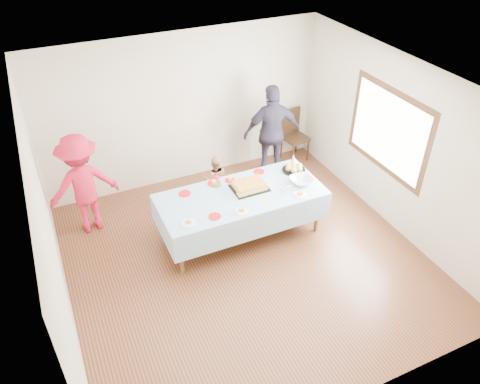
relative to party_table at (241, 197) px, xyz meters
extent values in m
plane|color=#4C2615|center=(-0.18, -0.55, -0.72)|extent=(5.00, 5.00, 0.00)
cube|color=#BDB69B|center=(-0.18, 1.95, 0.63)|extent=(5.00, 0.04, 2.70)
cube|color=#BDB69B|center=(-0.18, -3.05, 0.63)|extent=(5.00, 0.04, 2.70)
cube|color=#BDB69B|center=(-2.68, -0.55, 0.63)|extent=(0.04, 5.00, 2.70)
cube|color=#BDB69B|center=(2.32, -0.55, 0.63)|extent=(0.04, 5.00, 2.70)
cube|color=white|center=(-0.18, -0.55, 1.98)|extent=(5.00, 5.00, 0.04)
cube|color=#472B16|center=(2.29, -0.35, 0.78)|extent=(0.03, 1.75, 1.35)
cylinder|color=brown|center=(-1.12, -0.42, -0.36)|extent=(0.06, 0.06, 0.73)
cylinder|color=brown|center=(1.12, -0.42, -0.36)|extent=(0.06, 0.06, 0.73)
cylinder|color=brown|center=(-1.12, 0.42, -0.36)|extent=(0.06, 0.06, 0.73)
cylinder|color=brown|center=(1.12, 0.42, -0.36)|extent=(0.06, 0.06, 0.73)
cube|color=brown|center=(0.00, 0.00, 0.03)|extent=(2.40, 1.00, 0.04)
cube|color=white|center=(0.00, 0.00, 0.05)|extent=(2.50, 1.10, 0.01)
cube|color=black|center=(0.18, 0.08, 0.06)|extent=(0.54, 0.42, 0.02)
cube|color=#F9D35E|center=(0.18, 0.08, 0.10)|extent=(0.46, 0.34, 0.07)
cube|color=#B6702A|center=(0.18, 0.08, 0.14)|extent=(0.46, 0.34, 0.01)
cylinder|color=black|center=(1.04, 0.23, 0.07)|extent=(0.38, 0.38, 0.02)
sphere|color=#DDB96C|center=(1.14, 0.23, 0.12)|extent=(0.09, 0.09, 0.09)
sphere|color=#DDB96C|center=(1.09, 0.32, 0.12)|extent=(0.09, 0.09, 0.09)
sphere|color=#DDB96C|center=(0.99, 0.32, 0.12)|extent=(0.09, 0.09, 0.09)
sphere|color=#DDB96C|center=(0.94, 0.23, 0.12)|extent=(0.09, 0.09, 0.09)
sphere|color=#DDB96C|center=(0.99, 0.15, 0.12)|extent=(0.09, 0.09, 0.09)
sphere|color=#DDB96C|center=(1.09, 0.15, 0.12)|extent=(0.09, 0.09, 0.09)
sphere|color=#DDB96C|center=(1.04, 0.23, 0.12)|extent=(0.09, 0.09, 0.09)
imported|color=silver|center=(0.97, -0.12, 0.10)|extent=(0.35, 0.35, 0.09)
cone|color=white|center=(1.12, 0.40, 0.15)|extent=(0.11, 0.11, 0.19)
cylinder|color=red|center=(-0.76, 0.35, 0.06)|extent=(0.19, 0.19, 0.01)
cylinder|color=red|center=(-0.26, 0.43, 0.06)|extent=(0.20, 0.20, 0.01)
cylinder|color=red|center=(0.00, 0.40, 0.06)|extent=(0.16, 0.16, 0.01)
cylinder|color=red|center=(0.52, 0.43, 0.06)|extent=(0.17, 0.17, 0.01)
cylinder|color=red|center=(-0.56, -0.34, 0.06)|extent=(0.18, 0.18, 0.01)
cylinder|color=white|center=(-0.94, -0.33, 0.06)|extent=(0.21, 0.21, 0.01)
cylinder|color=white|center=(-0.17, -0.40, 0.06)|extent=(0.20, 0.20, 0.01)
cylinder|color=white|center=(0.79, -0.39, 0.06)|extent=(0.20, 0.20, 0.01)
cylinder|color=black|center=(1.77, 1.44, -0.50)|extent=(0.04, 0.04, 0.44)
cylinder|color=black|center=(2.13, 1.49, -0.50)|extent=(0.04, 0.04, 0.44)
cylinder|color=black|center=(1.71, 1.81, -0.50)|extent=(0.04, 0.04, 0.44)
cylinder|color=black|center=(2.08, 1.86, -0.50)|extent=(0.04, 0.04, 0.44)
cube|color=black|center=(1.92, 1.65, -0.26)|extent=(0.49, 0.49, 0.05)
cube|color=black|center=(1.90, 1.85, 0.02)|extent=(0.43, 0.10, 0.52)
imported|color=red|center=(-0.17, 0.59, -0.32)|extent=(0.31, 0.22, 0.81)
imported|color=#3B7828|center=(-0.24, 0.37, -0.32)|extent=(0.42, 0.29, 0.81)
imported|color=tan|center=(0.00, 1.04, -0.30)|extent=(0.49, 0.44, 0.85)
imported|color=red|center=(-2.11, 1.17, 0.10)|extent=(1.14, 0.73, 1.66)
imported|color=#322D3E|center=(1.23, 1.34, 0.16)|extent=(1.10, 0.61, 1.78)
camera|label=1|loc=(-2.38, -5.16, 4.13)|focal=35.00mm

